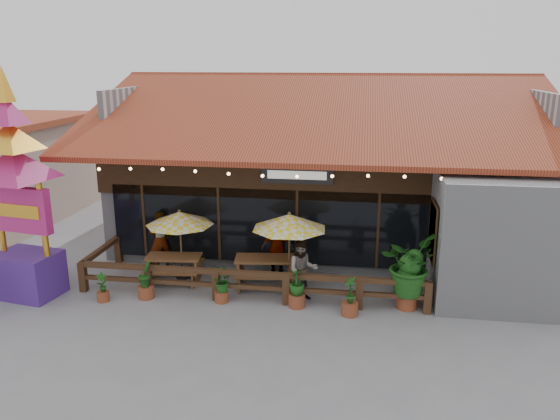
% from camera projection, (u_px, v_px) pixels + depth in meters
% --- Properties ---
extents(ground, '(100.00, 100.00, 0.00)m').
position_uv_depth(ground, '(306.00, 298.00, 15.58)').
color(ground, gray).
rests_on(ground, ground).
extents(restaurant_building, '(15.50, 14.73, 6.09)m').
position_uv_depth(restaurant_building, '(331.00, 175.00, 21.26)').
color(restaurant_building, '#B0AFB5').
rests_on(restaurant_building, ground).
extents(patio_railing, '(10.00, 2.60, 0.92)m').
position_uv_depth(patio_railing, '(226.00, 277.00, 15.48)').
color(patio_railing, '#462A19').
rests_on(patio_railing, ground).
extents(umbrella_left, '(2.50, 2.50, 2.21)m').
position_uv_depth(umbrella_left, '(180.00, 219.00, 16.47)').
color(umbrella_left, brown).
rests_on(umbrella_left, ground).
extents(umbrella_right, '(2.81, 2.81, 2.36)m').
position_uv_depth(umbrella_right, '(289.00, 222.00, 15.70)').
color(umbrella_right, brown).
rests_on(umbrella_right, ground).
extents(picnic_table_left, '(1.80, 1.60, 0.80)m').
position_uv_depth(picnic_table_left, '(174.00, 264.00, 16.67)').
color(picnic_table_left, brown).
rests_on(picnic_table_left, ground).
extents(picnic_table_right, '(1.96, 1.75, 0.86)m').
position_uv_depth(picnic_table_right, '(265.00, 266.00, 16.35)').
color(picnic_table_right, brown).
rests_on(picnic_table_right, ground).
extents(thai_sign_tower, '(2.94, 2.94, 6.92)m').
position_uv_depth(thai_sign_tower, '(15.00, 171.00, 14.81)').
color(thai_sign_tower, '#472382').
rests_on(thai_sign_tower, ground).
extents(tropical_plant, '(1.92, 2.01, 2.16)m').
position_uv_depth(tropical_plant, '(409.00, 265.00, 14.63)').
color(tropical_plant, brown).
rests_on(tropical_plant, ground).
extents(diner_a, '(0.83, 0.78, 1.90)m').
position_uv_depth(diner_a, '(160.00, 240.00, 17.62)').
color(diner_a, '#372311').
rests_on(diner_a, ground).
extents(diner_b, '(1.01, 0.88, 1.77)m').
position_uv_depth(diner_b, '(303.00, 270.00, 15.24)').
color(diner_b, '#372311').
rests_on(diner_b, ground).
extents(diner_c, '(1.04, 0.54, 1.71)m').
position_uv_depth(diner_c, '(278.00, 248.00, 17.14)').
color(diner_c, '#372311').
rests_on(diner_c, ground).
extents(planter_a, '(0.36, 0.34, 0.84)m').
position_uv_depth(planter_a, '(103.00, 289.00, 15.28)').
color(planter_a, brown).
rests_on(planter_a, ground).
extents(planter_b, '(0.45, 0.45, 1.11)m').
position_uv_depth(planter_b, '(145.00, 281.00, 15.45)').
color(planter_b, brown).
rests_on(planter_b, ground).
extents(planter_c, '(0.68, 0.62, 0.95)m').
position_uv_depth(planter_c, '(221.00, 284.00, 15.17)').
color(planter_c, brown).
rests_on(planter_c, ground).
extents(planter_d, '(0.58, 0.58, 1.12)m').
position_uv_depth(planter_d, '(297.00, 289.00, 14.87)').
color(planter_d, brown).
rests_on(planter_d, ground).
extents(planter_e, '(0.45, 0.46, 1.09)m').
position_uv_depth(planter_e, '(350.00, 299.00, 14.40)').
color(planter_e, brown).
rests_on(planter_e, ground).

